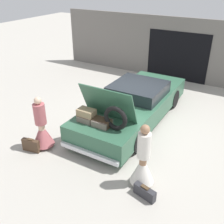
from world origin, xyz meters
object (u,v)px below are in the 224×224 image
person_right (143,164)px  suitcase_beside_left_person (31,145)px  suitcase_beside_right_person (145,192)px  person_left (42,130)px  car (133,105)px

person_right → suitcase_beside_left_person: bearing=110.9°
suitcase_beside_left_person → person_right: bearing=6.9°
suitcase_beside_left_person → suitcase_beside_right_person: suitcase_beside_left_person is taller
suitcase_beside_left_person → person_left: bearing=68.4°
suitcase_beside_right_person → suitcase_beside_left_person: bearing=-179.6°
person_left → suitcase_beside_right_person: bearing=81.7°
car → person_right: 3.08m
car → suitcase_beside_right_person: 3.55m
car → suitcase_beside_right_person: bearing=-59.5°
car → person_left: bearing=-119.8°
person_right → suitcase_beside_left_person: 3.28m
person_right → suitcase_beside_right_person: bearing=-132.9°
car → person_left: 3.11m
car → suitcase_beside_left_person: 3.51m
person_left → person_right: (3.09, 0.04, 0.03)m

